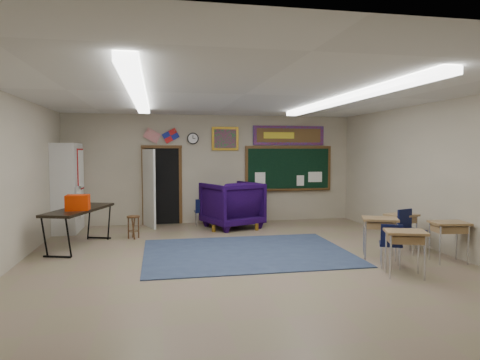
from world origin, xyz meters
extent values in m
plane|color=#846F5B|center=(0.00, 0.00, 0.00)|extent=(9.00, 9.00, 0.00)
cube|color=#B8AC95|center=(0.00, 4.50, 1.50)|extent=(8.00, 0.04, 3.00)
cube|color=#B8AC95|center=(0.00, -4.50, 1.50)|extent=(8.00, 0.04, 3.00)
cube|color=#B8AC95|center=(4.00, 0.00, 1.50)|extent=(0.04, 9.00, 3.00)
cube|color=silver|center=(0.00, 0.00, 3.00)|extent=(8.00, 9.00, 0.04)
cube|color=#334462|center=(0.20, 0.80, 0.01)|extent=(4.00, 3.00, 0.02)
cube|color=black|center=(-1.40, 4.49, 1.05)|extent=(0.95, 0.04, 2.10)
cube|color=silver|center=(-1.75, 4.05, 1.03)|extent=(0.35, 0.86, 2.05)
cube|color=#563618|center=(2.20, 4.47, 1.50)|extent=(2.55, 0.05, 1.30)
cube|color=black|center=(2.20, 4.46, 1.50)|extent=(2.40, 0.03, 1.15)
cube|color=#563618|center=(2.20, 4.41, 0.90)|extent=(2.40, 0.12, 0.04)
cube|color=#9F100D|center=(2.20, 4.47, 2.45)|extent=(2.10, 0.04, 0.55)
cube|color=brown|center=(2.20, 4.46, 2.45)|extent=(1.90, 0.03, 0.40)
cube|color=olive|center=(0.35, 4.47, 2.35)|extent=(0.75, 0.05, 0.65)
cube|color=#A51466|center=(0.35, 4.46, 2.35)|extent=(0.62, 0.03, 0.52)
cylinder|color=black|center=(-0.55, 4.47, 2.35)|extent=(0.32, 0.05, 0.32)
cylinder|color=white|center=(-0.55, 4.45, 2.35)|extent=(0.26, 0.02, 0.26)
cube|color=silver|center=(-3.72, 3.85, 1.10)|extent=(0.55, 1.25, 2.20)
imported|color=#160431|center=(0.39, 3.60, 0.61)|extent=(1.70, 1.72, 1.21)
cube|color=#A4794C|center=(2.57, -0.07, 0.74)|extent=(0.77, 0.69, 0.04)
cube|color=brown|center=(2.57, -0.07, 0.64)|extent=(0.67, 0.59, 0.13)
cube|color=#A4794C|center=(3.41, 0.57, 0.70)|extent=(0.71, 0.61, 0.04)
cube|color=brown|center=(3.41, 0.57, 0.60)|extent=(0.61, 0.52, 0.12)
cube|color=#A4794C|center=(2.37, -1.24, 0.72)|extent=(0.74, 0.64, 0.04)
cube|color=brown|center=(2.37, -1.24, 0.62)|extent=(0.64, 0.55, 0.12)
cube|color=#A4794C|center=(3.65, -0.59, 0.72)|extent=(0.67, 0.54, 0.04)
cube|color=brown|center=(3.65, -0.59, 0.62)|extent=(0.58, 0.46, 0.12)
cube|color=black|center=(-3.12, 1.92, 0.79)|extent=(1.25, 2.09, 0.06)
cube|color=#DA3903|center=(-3.10, 1.65, 0.97)|extent=(0.44, 0.33, 0.31)
cylinder|color=#553519|center=(-2.07, 2.64, 0.51)|extent=(0.30, 0.30, 0.03)
torus|color=#553519|center=(-2.07, 2.64, 0.17)|extent=(0.24, 0.24, 0.02)
camera|label=1|loc=(-1.50, -7.37, 2.03)|focal=32.00mm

